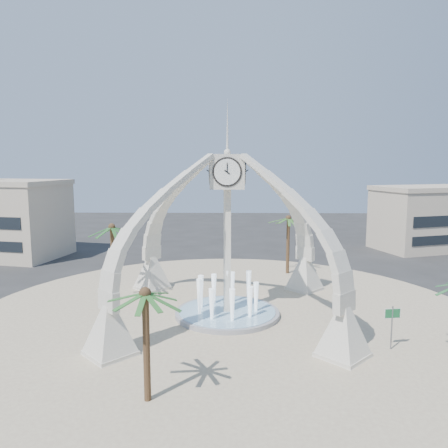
{
  "coord_description": "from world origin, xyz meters",
  "views": [
    {
      "loc": [
        0.37,
        -32.26,
        11.68
      ],
      "look_at": [
        -0.29,
        2.0,
        6.88
      ],
      "focal_mm": 35.0,
      "sensor_mm": 36.0,
      "label": 1
    }
  ],
  "objects_px": {
    "fountain": "(227,312)",
    "palm_west": "(112,228)",
    "palm_south": "(145,295)",
    "street_sign": "(392,319)",
    "palm_north": "(288,219)",
    "clock_tower": "(227,233)"
  },
  "relations": [
    {
      "from": "fountain",
      "to": "clock_tower",
      "type": "bearing_deg",
      "value": -90.0
    },
    {
      "from": "palm_south",
      "to": "street_sign",
      "type": "relative_size",
      "value": 2.18
    },
    {
      "from": "palm_north",
      "to": "clock_tower",
      "type": "bearing_deg",
      "value": -115.5
    },
    {
      "from": "palm_south",
      "to": "street_sign",
      "type": "bearing_deg",
      "value": 23.75
    },
    {
      "from": "palm_south",
      "to": "fountain",
      "type": "bearing_deg",
      "value": 72.74
    },
    {
      "from": "palm_west",
      "to": "street_sign",
      "type": "bearing_deg",
      "value": -25.11
    },
    {
      "from": "clock_tower",
      "to": "palm_west",
      "type": "bearing_deg",
      "value": 160.49
    },
    {
      "from": "palm_south",
      "to": "street_sign",
      "type": "distance_m",
      "value": 15.83
    },
    {
      "from": "street_sign",
      "to": "fountain",
      "type": "bearing_deg",
      "value": 142.3
    },
    {
      "from": "palm_north",
      "to": "palm_south",
      "type": "height_order",
      "value": "palm_north"
    },
    {
      "from": "fountain",
      "to": "palm_north",
      "type": "height_order",
      "value": "palm_north"
    },
    {
      "from": "clock_tower",
      "to": "street_sign",
      "type": "bearing_deg",
      "value": -29.9
    },
    {
      "from": "fountain",
      "to": "palm_west",
      "type": "relative_size",
      "value": 1.13
    },
    {
      "from": "palm_west",
      "to": "palm_south",
      "type": "xyz_separation_m",
      "value": [
        5.87,
        -15.61,
        -0.86
      ]
    },
    {
      "from": "clock_tower",
      "to": "palm_west",
      "type": "height_order",
      "value": "clock_tower"
    },
    {
      "from": "clock_tower",
      "to": "fountain",
      "type": "relative_size",
      "value": 2.24
    },
    {
      "from": "palm_north",
      "to": "palm_west",
      "type": "bearing_deg",
      "value": -148.66
    },
    {
      "from": "palm_west",
      "to": "palm_south",
      "type": "distance_m",
      "value": 16.7
    },
    {
      "from": "palm_west",
      "to": "street_sign",
      "type": "height_order",
      "value": "palm_west"
    },
    {
      "from": "clock_tower",
      "to": "street_sign",
      "type": "height_order",
      "value": "clock_tower"
    },
    {
      "from": "clock_tower",
      "to": "fountain",
      "type": "bearing_deg",
      "value": 90.0
    },
    {
      "from": "clock_tower",
      "to": "palm_north",
      "type": "relative_size",
      "value": 2.69
    }
  ]
}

